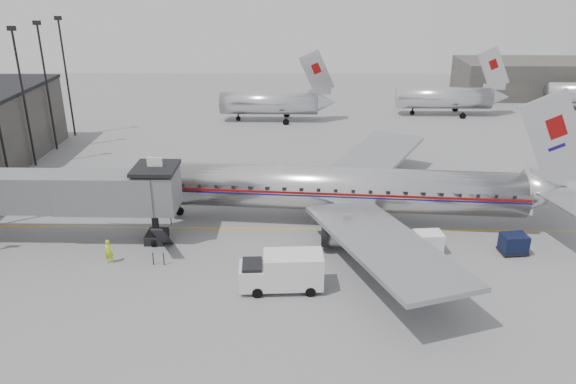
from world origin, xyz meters
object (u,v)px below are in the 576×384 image
Objects in this scene: service_van at (282,271)px; ramp_worker at (109,252)px; baggage_cart_white at (428,242)px; baggage_cart_navy at (514,243)px; airliner at (350,189)px.

service_van reaches higher than ramp_worker.
ramp_worker is (-24.56, -2.15, 0.02)m from baggage_cart_white.
airliner is at bearing 149.31° from baggage_cart_navy.
service_van is 2.68× the size of baggage_cart_navy.
service_van reaches higher than baggage_cart_white.
service_van reaches higher than baggage_cart_navy.
airliner is 6.57× the size of service_van.
airliner is at bearing 60.26° from service_van.
service_van is 3.13× the size of ramp_worker.
airliner reaches higher than ramp_worker.
ramp_worker reaches higher than baggage_cart_white.
baggage_cart_white reaches higher than baggage_cart_navy.
baggage_cart_white is at bearing 173.43° from baggage_cart_navy.
service_van is 12.62m from baggage_cart_white.
service_van is (-5.50, -11.19, -1.66)m from airliner.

